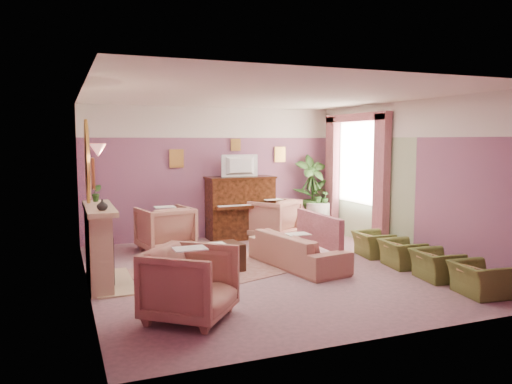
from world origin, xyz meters
name	(u,v)px	position (x,y,z in m)	size (l,w,h in m)	color
floor	(267,270)	(0.00, 0.00, 0.00)	(5.50, 6.00, 0.01)	#88626A
ceiling	(268,95)	(0.00, 0.00, 2.80)	(5.50, 6.00, 0.01)	white
wall_back	(213,173)	(0.00, 3.00, 1.40)	(5.50, 0.02, 2.80)	#70476F
wall_front	(380,209)	(0.00, -3.00, 1.40)	(5.50, 0.02, 2.80)	#70476F
wall_left	(85,191)	(-2.75, 0.00, 1.40)	(0.02, 6.00, 2.80)	#70476F
wall_right	(409,179)	(2.75, 0.00, 1.40)	(0.02, 6.00, 2.80)	#70476F
picture_rail_band	(213,122)	(0.00, 2.99, 2.47)	(5.50, 0.01, 0.65)	white
stripe_panel	(366,191)	(2.73, 1.30, 1.07)	(0.01, 3.00, 2.15)	#A8BB8F
fireplace_surround	(98,247)	(-2.59, 0.20, 0.55)	(0.30, 1.40, 1.10)	tan
fireplace_inset	(106,257)	(-2.49, 0.20, 0.40)	(0.18, 0.72, 0.68)	black
fire_ember	(109,269)	(-2.45, 0.20, 0.22)	(0.06, 0.54, 0.10)	#FF2E03
mantel_shelf	(99,208)	(-2.56, 0.20, 1.12)	(0.40, 1.55, 0.07)	tan
hearth	(113,282)	(-2.39, 0.20, 0.01)	(0.55, 1.50, 0.02)	tan
mirror_frame	(87,162)	(-2.70, 0.20, 1.80)	(0.04, 0.72, 1.20)	gold
mirror_glass	(89,161)	(-2.67, 0.20, 1.80)	(0.01, 0.60, 1.06)	silver
sconce_shade	(98,150)	(-2.62, -0.85, 1.98)	(0.20, 0.20, 0.16)	tan
piano	(240,208)	(0.50, 2.68, 0.65)	(1.40, 0.60, 1.30)	#371A0C
piano_keyshelf	(246,207)	(0.50, 2.33, 0.72)	(1.30, 0.12, 0.06)	#371A0C
piano_keys	(246,205)	(0.50, 2.33, 0.76)	(1.20, 0.08, 0.02)	white
piano_top	(240,177)	(0.50, 2.68, 1.31)	(1.45, 0.65, 0.04)	#371A0C
television	(241,164)	(0.50, 2.63, 1.60)	(0.80, 0.12, 0.48)	black
print_back_left	(177,159)	(-0.80, 2.96, 1.72)	(0.30, 0.03, 0.38)	gold
print_back_right	(280,154)	(1.55, 2.96, 1.78)	(0.26, 0.03, 0.34)	gold
print_back_mid	(236,145)	(0.50, 2.96, 2.00)	(0.22, 0.03, 0.26)	gold
print_left_wall	(93,173)	(-2.71, -1.20, 1.72)	(0.03, 0.28, 0.36)	gold
window_blind	(359,160)	(2.70, 1.55, 1.70)	(0.03, 1.40, 1.80)	silver
curtain_left	(381,182)	(2.62, 0.63, 1.30)	(0.16, 0.34, 2.60)	#9E5560
curtain_right	(332,176)	(2.62, 2.47, 1.30)	(0.16, 0.34, 2.60)	#9E5560
pelmet	(356,118)	(2.62, 1.55, 2.56)	(0.16, 2.20, 0.16)	#9E5560
mantel_plant	(97,193)	(-2.55, 0.75, 1.29)	(0.16, 0.16, 0.28)	#2F5C23
mantel_vase	(102,205)	(-2.55, -0.30, 1.23)	(0.16, 0.16, 0.16)	white
area_rug	(213,270)	(-0.81, 0.34, 0.01)	(2.50, 1.80, 0.01)	#956158
coffee_table	(211,259)	(-0.88, 0.22, 0.23)	(1.00, 0.50, 0.45)	black
table_paper	(214,244)	(-0.83, 0.22, 0.46)	(0.35, 0.28, 0.01)	white
sofa	(298,244)	(0.56, 0.05, 0.39)	(0.64, 1.93, 0.78)	#AB7460
sofa_throw	(319,230)	(0.96, 0.05, 0.60)	(0.10, 1.46, 0.54)	#9E5560
floral_armchair_left	(165,226)	(-1.25, 2.00, 0.48)	(0.92, 0.92, 0.95)	#AB7460
floral_armchair_right	(273,217)	(1.11, 2.35, 0.48)	(0.92, 0.92, 0.95)	#AB7460
floral_armchair_front	(190,280)	(-1.69, -1.70, 0.48)	(0.92, 0.92, 0.95)	#AB7460
olive_chair_a	(479,274)	(2.18, -2.24, 0.30)	(0.48, 0.68, 0.59)	#58622A
olive_chair_b	(436,260)	(2.18, -1.42, 0.30)	(0.48, 0.68, 0.59)	#58622A
olive_chair_c	(402,249)	(2.18, -0.60, 0.30)	(0.48, 0.68, 0.59)	#58622A
olive_chair_d	(373,240)	(2.18, 0.22, 0.30)	(0.48, 0.68, 0.59)	#58622A
side_table	(318,218)	(2.29, 2.50, 0.35)	(0.52, 0.52, 0.70)	white
side_plant_big	(318,195)	(2.29, 2.50, 0.87)	(0.30, 0.30, 0.34)	#2F5C23
side_plant_small	(325,197)	(2.41, 2.40, 0.84)	(0.16, 0.16, 0.28)	#2F5C23
palm_pot	(311,225)	(2.20, 2.67, 0.17)	(0.34, 0.34, 0.34)	#AF5F39
palm_plant	(311,186)	(2.20, 2.67, 1.06)	(0.76, 0.76, 1.44)	#2F5C23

